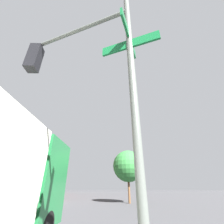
{
  "coord_description": "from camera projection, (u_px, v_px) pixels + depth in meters",
  "views": [
    {
      "loc": [
        -8.85,
        -6.38,
        1.69
      ],
      "look_at": [
        -5.71,
        -6.45,
        3.28
      ],
      "focal_mm": 23.5,
      "sensor_mm": 36.0,
      "label": 1
    }
  ],
  "objects": [
    {
      "name": "street_tree",
      "position": [
        128.0,
        166.0,
        17.47
      ],
      "size": [
        3.54,
        3.54,
        5.6
      ],
      "color": "#4C331E",
      "rests_on": "ground_plane"
    },
    {
      "name": "delivery_truck",
      "position": [
        33.0,
        183.0,
        15.47
      ],
      "size": [
        7.78,
        2.81,
        3.44
      ],
      "color": "navy",
      "rests_on": "ground_plane"
    },
    {
      "name": "traffic_signal_near",
      "position": [
        75.0,
        67.0,
        3.06
      ],
      "size": [
        1.58,
        3.1,
        5.54
      ],
      "color": "#474C47",
      "rests_on": "ground_plane"
    }
  ]
}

